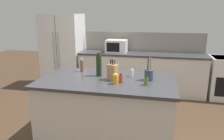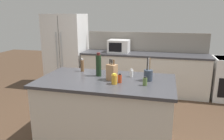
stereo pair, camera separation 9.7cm
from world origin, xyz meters
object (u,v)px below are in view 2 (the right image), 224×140
Objects in this scene: wine_bottle at (99,65)px; salt_shaker at (131,73)px; utensil_crock at (148,75)px; pepper_grinder at (82,65)px; spice_jar_oregano at (145,81)px; knife_block at (112,72)px; microwave at (119,46)px; refrigerator at (66,51)px; spice_jar_paprika at (120,79)px; honey_jar at (114,79)px.

salt_shaker is at bearing 8.05° from wine_bottle.
pepper_grinder is at bearing 166.82° from utensil_crock.
pepper_grinder is at bearing 155.83° from spice_jar_oregano.
microwave is at bearing 123.64° from knife_block.
refrigerator is 2.60m from wine_bottle.
refrigerator reaches higher than spice_jar_oregano.
utensil_crock reaches higher than microwave.
spice_jar_oregano is 0.34m from spice_jar_paprika.
wine_bottle reaches higher than honey_jar.
honey_jar is (0.31, -0.32, -0.10)m from wine_bottle.
pepper_grinder is at bearing 150.38° from wine_bottle.
utensil_crock is at bearing 34.20° from knife_block.
refrigerator is 2.86m from knife_block.
wine_bottle is (-0.73, 0.06, 0.08)m from utensil_crock.
pepper_grinder is at bearing 171.50° from salt_shaker.
honey_jar is 1.22× the size of spice_jar_oregano.
knife_block is 0.17m from spice_jar_paprika.
refrigerator is 15.89× the size of spice_jar_oregano.
microwave is 2.35m from spice_jar_paprika.
refrigerator is 3.12m from utensil_crock.
honey_jar is (0.46, -2.36, -0.08)m from microwave.
honey_jar is (-0.41, -0.26, -0.02)m from utensil_crock.
refrigerator is 3.01m from spice_jar_paprika.
microwave reaches higher than spice_jar_paprika.
honey_jar is at bearing -42.38° from knife_block.
utensil_crock is (0.87, -2.10, -0.07)m from microwave.
salt_shaker is at bearing 66.12° from knife_block.
honey_jar is 0.09m from spice_jar_paprika.
utensil_crock is 0.22m from spice_jar_oregano.
honey_jar is at bearing -79.04° from microwave.
salt_shaker reaches higher than spice_jar_oregano.
wine_bottle is (1.53, -2.10, 0.19)m from refrigerator.
utensil_crock is 1.08m from pepper_grinder.
knife_block is 0.66m from pepper_grinder.
salt_shaker is at bearing 71.18° from spice_jar_paprika.
knife_block is 0.29m from wine_bottle.
utensil_crock reaches higher than spice_jar_paprika.
spice_jar_paprika is at bearing -50.94° from refrigerator.
refrigerator is 3.26m from spice_jar_oregano.
microwave reaches higher than knife_block.
wine_bottle reaches higher than salt_shaker.
honey_jar is at bearing -38.10° from pepper_grinder.
microwave is 3.91× the size of spice_jar_paprika.
knife_block is at bearing 113.89° from honey_jar.
pepper_grinder is (-0.33, 0.19, -0.07)m from wine_bottle.
pepper_grinder reaches higher than spice_jar_oregano.
spice_jar_paprika is (0.37, -0.24, -0.11)m from wine_bottle.
salt_shaker is (0.62, -1.98, -0.09)m from microwave.
wine_bottle is 1.68× the size of pepper_grinder.
spice_jar_paprika reaches higher than spice_jar_oregano.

